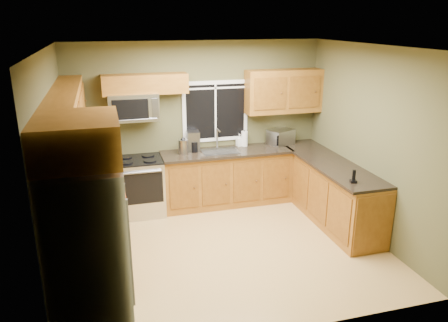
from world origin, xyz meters
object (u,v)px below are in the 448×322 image
refrigerator (89,254)px  range (139,186)px  soap_bottle_c (190,146)px  toaster_oven (281,137)px  soap_bottle_a (191,142)px  cordless_phone (354,179)px  coffee_maker (193,142)px  microwave (133,107)px  soap_bottle_b (239,140)px  kettle (183,146)px  paper_towel_roll (244,139)px

refrigerator → range: (0.69, 2.77, -0.43)m
soap_bottle_c → toaster_oven: bearing=0.1°
soap_bottle_a → soap_bottle_c: soap_bottle_a is taller
refrigerator → cordless_phone: (3.38, 0.91, 0.09)m
range → coffee_maker: bearing=10.2°
range → microwave: 1.27m
range → toaster_oven: size_ratio=1.85×
soap_bottle_b → microwave: bearing=-176.9°
microwave → cordless_phone: size_ratio=4.25×
coffee_maker → cordless_phone: size_ratio=1.82×
soap_bottle_a → soap_bottle_b: soap_bottle_a is taller
refrigerator → cordless_phone: size_ratio=10.07×
microwave → coffee_maker: size_ratio=2.33×
refrigerator → coffee_maker: 3.36m
refrigerator → soap_bottle_a: 3.37m
refrigerator → soap_bottle_c: bearing=61.9°
coffee_maker → soap_bottle_b: size_ratio=1.54×
toaster_oven → refrigerator: bearing=-137.3°
coffee_maker → soap_bottle_a: 0.05m
range → toaster_oven: 2.55m
kettle → soap_bottle_a: kettle is taller
microwave → coffee_maker: bearing=2.0°
range → soap_bottle_b: soap_bottle_b is taller
coffee_maker → refrigerator: bearing=-118.9°
refrigerator → paper_towel_roll: refrigerator is taller
microwave → soap_bottle_b: bearing=3.1°
refrigerator → coffee_maker: size_ratio=5.52×
range → toaster_oven: (2.48, 0.15, 0.60)m
coffee_maker → soap_bottle_c: (-0.06, -0.02, -0.07)m
refrigerator → range: refrigerator is taller
range → soap_bottle_c: 1.04m
coffee_maker → paper_towel_roll: 0.90m
refrigerator → paper_towel_roll: bearing=49.7°
coffee_maker → soap_bottle_b: coffee_maker is taller
toaster_oven → soap_bottle_a: size_ratio=1.85×
range → cordless_phone: bearing=-34.6°
coffee_maker → paper_towel_roll: coffee_maker is taller
refrigerator → cordless_phone: refrigerator is taller
range → cordless_phone: cordless_phone is taller
range → toaster_oven: bearing=3.4°
range → soap_bottle_c: bearing=9.4°
kettle → soap_bottle_c: bearing=40.9°
refrigerator → soap_bottle_b: 3.87m
refrigerator → range: bearing=76.0°
soap_bottle_c → refrigerator: bearing=-118.1°
cordless_phone → soap_bottle_b: bearing=114.2°
soap_bottle_a → cordless_phone: bearing=-49.0°
soap_bottle_c → cordless_phone: size_ratio=0.93×
microwave → soap_bottle_b: 1.88m
paper_towel_roll → toaster_oven: bearing=-5.7°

